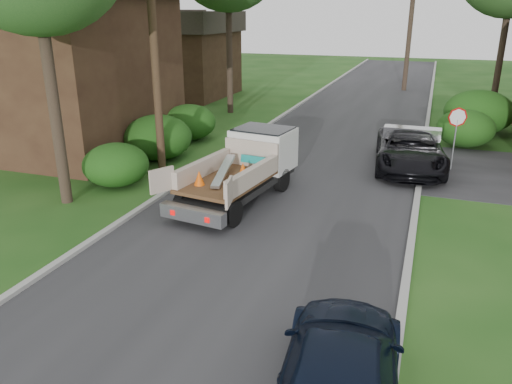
{
  "coord_description": "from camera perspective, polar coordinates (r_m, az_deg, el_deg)",
  "views": [
    {
      "loc": [
        4.19,
        -11.42,
        5.95
      ],
      "look_at": [
        -0.13,
        0.86,
        1.2
      ],
      "focal_mm": 35.0,
      "sensor_mm": 36.0,
      "label": 1
    }
  ],
  "objects": [
    {
      "name": "stop_sign",
      "position": [
        20.86,
        21.94,
        7.07
      ],
      "size": [
        0.71,
        0.32,
        2.48
      ],
      "color": "slate",
      "rests_on": "ground"
    },
    {
      "name": "hedge_right_b",
      "position": [
        27.94,
        24.11,
        8.34
      ],
      "size": [
        3.38,
        3.38,
        2.21
      ],
      "primitive_type": "ellipsoid",
      "color": "#133C0D",
      "rests_on": "ground"
    },
    {
      "name": "curb_left",
      "position": [
        23.71,
        -1.71,
        5.66
      ],
      "size": [
        0.2,
        90.0,
        0.12
      ],
      "primitive_type": "cube",
      "color": "#9E9E99",
      "rests_on": "ground"
    },
    {
      "name": "utility_pole",
      "position": [
        19.05,
        -11.65,
        17.33
      ],
      "size": [
        2.42,
        1.25,
        10.0
      ],
      "color": "#382619",
      "rests_on": "ground"
    },
    {
      "name": "hedge_left_c",
      "position": [
        24.61,
        -7.66,
        7.91
      ],
      "size": [
        2.6,
        2.6,
        1.7
      ],
      "primitive_type": "ellipsoid",
      "color": "#133C0D",
      "rests_on": "ground"
    },
    {
      "name": "hedge_left_a",
      "position": [
        18.51,
        -15.72,
        3.02
      ],
      "size": [
        2.34,
        2.34,
        1.53
      ],
      "primitive_type": "ellipsoid",
      "color": "#133C0D",
      "rests_on": "ground"
    },
    {
      "name": "hedge_left_b",
      "position": [
        21.46,
        -11.16,
        6.16
      ],
      "size": [
        2.86,
        2.86,
        1.87
      ],
      "primitive_type": "ellipsoid",
      "color": "#133C0D",
      "rests_on": "ground"
    },
    {
      "name": "hedge_right_a",
      "position": [
        24.99,
        22.83,
        6.71
      ],
      "size": [
        2.6,
        2.6,
        1.7
      ],
      "primitive_type": "ellipsoid",
      "color": "#133C0D",
      "rests_on": "ground"
    },
    {
      "name": "house_left_near",
      "position": [
        24.58,
        -22.64,
        14.69
      ],
      "size": [
        9.72,
        8.64,
        8.4
      ],
      "color": "#352015",
      "rests_on": "ground"
    },
    {
      "name": "road",
      "position": [
        22.62,
        8.07,
        4.61
      ],
      "size": [
        8.0,
        90.0,
        0.02
      ],
      "primitive_type": "cube",
      "color": "#28282B",
      "rests_on": "ground"
    },
    {
      "name": "house_left_far",
      "position": [
        37.92,
        -8.78,
        15.45
      ],
      "size": [
        7.56,
        7.56,
        6.0
      ],
      "color": "#352015",
      "rests_on": "ground"
    },
    {
      "name": "flatbed_truck",
      "position": [
        16.84,
        -0.74,
        3.46
      ],
      "size": [
        3.04,
        5.79,
        2.1
      ],
      "rotation": [
        0.0,
        0.0,
        -0.14
      ],
      "color": "black",
      "rests_on": "ground"
    },
    {
      "name": "ground",
      "position": [
        13.54,
        -0.68,
        -6.02
      ],
      "size": [
        120.0,
        120.0,
        0.0
      ],
      "primitive_type": "plane",
      "color": "#1A4614",
      "rests_on": "ground"
    },
    {
      "name": "navy_suv",
      "position": [
        8.27,
        9.5,
        -19.83
      ],
      "size": [
        2.35,
        4.86,
        1.36
      ],
      "primitive_type": "imported",
      "rotation": [
        0.0,
        0.0,
        3.24
      ],
      "color": "black",
      "rests_on": "ground"
    },
    {
      "name": "black_pickup",
      "position": [
        20.7,
        17.2,
        4.67
      ],
      "size": [
        3.11,
        5.8,
        1.55
      ],
      "primitive_type": "imported",
      "rotation": [
        0.0,
        0.0,
        0.1
      ],
      "color": "black",
      "rests_on": "ground"
    },
    {
      "name": "curb_right",
      "position": [
        22.21,
        18.49,
        3.62
      ],
      "size": [
        0.2,
        90.0,
        0.12
      ],
      "primitive_type": "cube",
      "color": "#9E9E99",
      "rests_on": "ground"
    }
  ]
}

